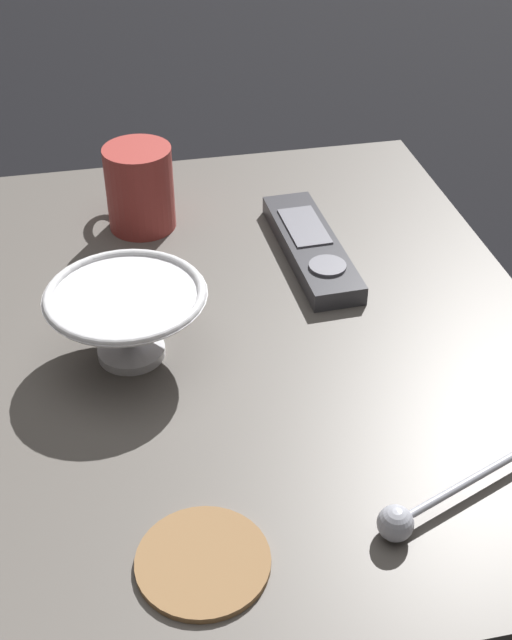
{
  "coord_description": "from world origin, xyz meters",
  "views": [
    {
      "loc": [
        -0.09,
        -0.6,
        0.51
      ],
      "look_at": [
        0.03,
        -0.02,
        0.07
      ],
      "focal_mm": 47.54,
      "sensor_mm": 36.0,
      "label": 1
    }
  ],
  "objects": [
    {
      "name": "cereal_bowl",
      "position": [
        -0.08,
        -0.02,
        0.08
      ],
      "size": [
        0.14,
        0.14,
        0.07
      ],
      "color": "silver",
      "rests_on": "table"
    },
    {
      "name": "teaspoon",
      "position": [
        0.08,
        -0.25,
        0.06
      ],
      "size": [
        0.13,
        0.06,
        0.03
      ],
      "color": "#A3A5B2",
      "rests_on": "table"
    },
    {
      "name": "drink_coaster",
      "position": [
        -0.06,
        -0.25,
        0.05
      ],
      "size": [
        0.09,
        0.09,
        0.01
      ],
      "color": "olive",
      "rests_on": "table"
    },
    {
      "name": "ground_plane",
      "position": [
        0.0,
        0.0,
        0.0
      ],
      "size": [
        6.0,
        6.0,
        0.0
      ],
      "primitive_type": "plane",
      "color": "black"
    },
    {
      "name": "tv_remote_near",
      "position": [
        0.11,
        0.1,
        0.06
      ],
      "size": [
        0.06,
        0.19,
        0.02
      ],
      "color": "#38383D",
      "rests_on": "table"
    },
    {
      "name": "coffee_mug",
      "position": [
        -0.05,
        0.2,
        0.09
      ],
      "size": [
        0.07,
        0.1,
        0.09
      ],
      "color": "#A53833",
      "rests_on": "table"
    },
    {
      "name": "table",
      "position": [
        0.0,
        0.0,
        0.02
      ],
      "size": [
        0.58,
        0.68,
        0.05
      ],
      "color": "#5B5651",
      "rests_on": "ground"
    }
  ]
}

